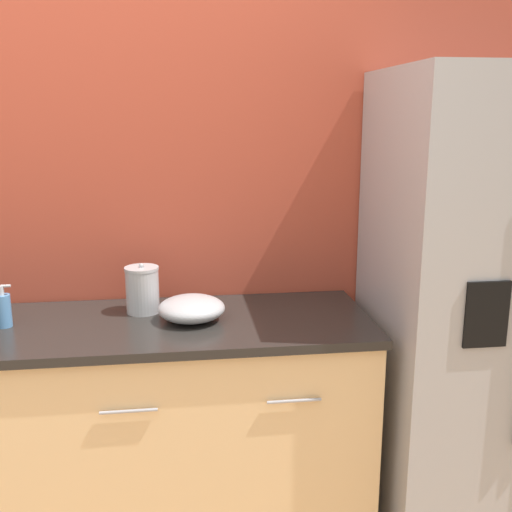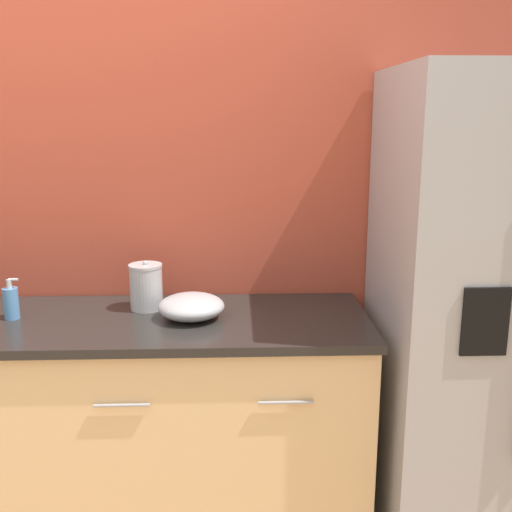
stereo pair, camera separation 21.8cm
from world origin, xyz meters
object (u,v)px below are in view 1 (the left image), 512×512
refrigerator (487,306)px  mixing_bowl (191,308)px  steel_canister (142,290)px  soap_dispenser (3,310)px

refrigerator → mixing_bowl: bearing=178.2°
mixing_bowl → steel_canister: bearing=146.6°
refrigerator → soap_dispenser: 1.93m
steel_canister → mixing_bowl: steel_canister is taller
soap_dispenser → steel_canister: size_ratio=0.81×
refrigerator → mixing_bowl: refrigerator is taller
soap_dispenser → mixing_bowl: soap_dispenser is taller
refrigerator → mixing_bowl: 1.22m
refrigerator → soap_dispenser: refrigerator is taller
soap_dispenser → mixing_bowl: bearing=-1.7°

